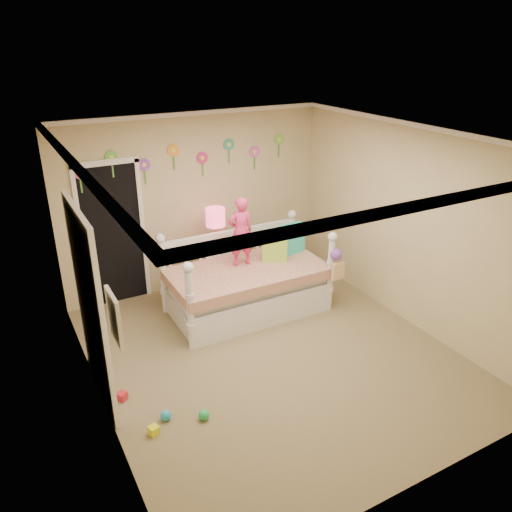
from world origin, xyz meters
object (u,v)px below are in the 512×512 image
daybed (247,272)px  table_lamp (216,222)px  nightstand (217,270)px  child (241,232)px

daybed → table_lamp: (-0.12, 0.72, 0.52)m
nightstand → table_lamp: size_ratio=1.13×
daybed → table_lamp: 0.89m
daybed → table_lamp: table_lamp is taller
daybed → table_lamp: bearing=100.3°
nightstand → daybed: bearing=-73.4°
child → table_lamp: 0.59m
daybed → nightstand: bearing=100.3°
daybed → child: size_ratio=2.25×
daybed → nightstand: daybed is taller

